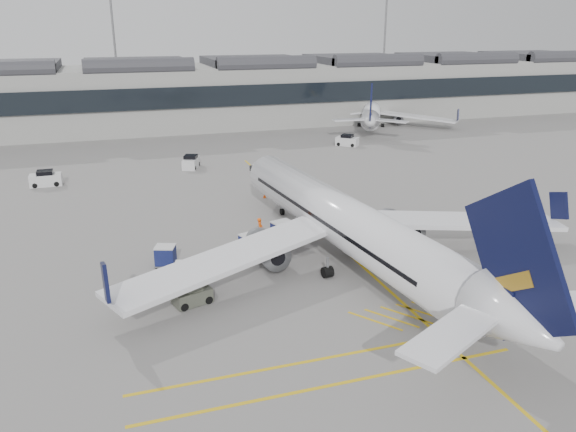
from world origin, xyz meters
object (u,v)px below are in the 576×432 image
object	(u,v)px
pushback_tug	(192,295)
ramp_agent_b	(276,239)
ramp_agent_a	(260,229)
baggage_cart_a	(250,243)
airliner_main	(347,224)
belt_loader	(368,244)

from	to	relation	value
pushback_tug	ramp_agent_b	bearing A→B (deg)	26.14
ramp_agent_b	pushback_tug	xyz separation A→B (m)	(-8.41, -7.73, -0.28)
ramp_agent_a	ramp_agent_b	world-z (taller)	ramp_agent_a
baggage_cart_a	pushback_tug	distance (m)	9.62
airliner_main	ramp_agent_a	world-z (taller)	airliner_main
pushback_tug	airliner_main	bearing A→B (deg)	-2.36
airliner_main	pushback_tug	distance (m)	13.64
baggage_cart_a	pushback_tug	world-z (taller)	baggage_cart_a
pushback_tug	belt_loader	bearing A→B (deg)	0.66
airliner_main	pushback_tug	bearing A→B (deg)	-171.61
baggage_cart_a	ramp_agent_b	size ratio (longest dim) A/B	1.07
ramp_agent_b	pushback_tug	size ratio (longest dim) A/B	0.64
belt_loader	baggage_cart_a	distance (m)	10.08
baggage_cart_a	ramp_agent_b	xyz separation A→B (m)	(2.38, 0.25, 0.00)
airliner_main	belt_loader	world-z (taller)	airliner_main
ramp_agent_a	ramp_agent_b	xyz separation A→B (m)	(0.66, -2.70, -0.09)
airliner_main	ramp_agent_a	size ratio (longest dim) A/B	21.29
pushback_tug	baggage_cart_a	bearing A→B (deg)	34.68
ramp_agent_a	pushback_tug	size ratio (longest dim) A/B	0.70
airliner_main	belt_loader	size ratio (longest dim) A/B	7.83
baggage_cart_a	ramp_agent_a	world-z (taller)	ramp_agent_a
airliner_main	ramp_agent_b	distance (m)	6.83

